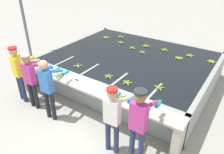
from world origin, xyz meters
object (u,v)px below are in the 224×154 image
at_px(worker_2, 48,85).
at_px(banana_bunch_floating_5, 127,83).
at_px(banana_bunch_floating_9, 106,37).
at_px(knife_0, 79,81).
at_px(banana_bunch_floating_0, 133,48).
at_px(banana_bunch_floating_3, 121,42).
at_px(worker_1, 31,77).
at_px(banana_bunch_floating_7, 212,61).
at_px(banana_bunch_floating_1, 179,58).
at_px(banana_bunch_floating_8, 109,76).
at_px(support_post_left, 26,30).
at_px(banana_bunch_ledge_0, 59,75).
at_px(worker_4, 139,120).
at_px(worker_0, 19,69).
at_px(banana_bunch_floating_6, 146,46).
at_px(banana_bunch_floating_12, 78,66).
at_px(banana_bunch_floating_13, 190,56).
at_px(banana_bunch_floating_2, 142,52).
at_px(banana_bunch_floating_10, 121,37).
at_px(worker_3, 113,114).
at_px(banana_bunch_floating_4, 159,88).
at_px(banana_bunch_ledge_1, 121,97).
at_px(banana_bunch_floating_11, 165,50).

height_order(worker_2, banana_bunch_floating_5, worker_2).
relative_size(banana_bunch_floating_9, knife_0, 0.80).
xyz_separation_m(banana_bunch_floating_0, banana_bunch_floating_3, (-0.62, 0.22, 0.00)).
height_order(worker_1, banana_bunch_floating_7, worker_1).
relative_size(banana_bunch_floating_1, banana_bunch_floating_8, 1.02).
bearing_deg(knife_0, support_post_left, 166.53).
xyz_separation_m(banana_bunch_floating_7, support_post_left, (-5.36, -2.43, 0.67)).
relative_size(banana_bunch_floating_3, banana_bunch_floating_8, 1.02).
bearing_deg(banana_bunch_ledge_0, worker_4, -10.94).
distance_m(worker_4, banana_bunch_floating_7, 3.75).
distance_m(worker_0, worker_4, 3.75).
height_order(worker_4, banana_bunch_floating_6, worker_4).
bearing_deg(banana_bunch_floating_3, banana_bunch_floating_12, -90.08).
distance_m(banana_bunch_floating_7, banana_bunch_ledge_0, 4.50).
bearing_deg(worker_4, banana_bunch_floating_8, 141.49).
xyz_separation_m(banana_bunch_floating_6, banana_bunch_floating_9, (-1.68, -0.05, 0.00)).
xyz_separation_m(banana_bunch_floating_3, banana_bunch_floating_13, (2.45, 0.23, -0.00)).
distance_m(banana_bunch_floating_2, banana_bunch_floating_10, 1.70).
bearing_deg(banana_bunch_floating_1, banana_bunch_floating_5, -104.33).
xyz_separation_m(banana_bunch_floating_10, banana_bunch_ledge_0, (0.31, -3.60, 0.00)).
distance_m(banana_bunch_floating_1, banana_bunch_floating_7, 0.94).
distance_m(worker_4, support_post_left, 5.08).
height_order(banana_bunch_floating_1, support_post_left, support_post_left).
xyz_separation_m(worker_3, banana_bunch_floating_0, (-1.47, 3.40, -0.03)).
height_order(banana_bunch_floating_4, banana_bunch_floating_7, same).
relative_size(worker_1, banana_bunch_floating_4, 5.70).
xyz_separation_m(worker_1, banana_bunch_floating_8, (1.66, 1.19, -0.01)).
distance_m(worker_2, support_post_left, 2.83).
height_order(banana_bunch_floating_5, banana_bunch_ledge_1, banana_bunch_ledge_1).
xyz_separation_m(worker_0, worker_3, (3.20, -0.11, -0.04)).
distance_m(worker_1, banana_bunch_floating_10, 4.08).
distance_m(banana_bunch_floating_9, support_post_left, 2.92).
xyz_separation_m(banana_bunch_floating_10, banana_bunch_floating_13, (2.80, -0.31, 0.00)).
relative_size(banana_bunch_floating_8, banana_bunch_floating_11, 0.98).
bearing_deg(worker_0, banana_bunch_floating_8, 27.96).
bearing_deg(banana_bunch_floating_0, worker_3, -66.56).
height_order(worker_3, banana_bunch_floating_9, worker_3).
bearing_deg(banana_bunch_floating_1, worker_4, -83.03).
height_order(banana_bunch_floating_8, banana_bunch_ledge_0, banana_bunch_ledge_0).
relative_size(banana_bunch_floating_2, banana_bunch_floating_6, 0.94).
distance_m(banana_bunch_floating_12, banana_bunch_ledge_1, 1.98).
bearing_deg(banana_bunch_floating_1, banana_bunch_ledge_1, -97.15).
relative_size(banana_bunch_floating_6, banana_bunch_floating_10, 1.01).
bearing_deg(banana_bunch_floating_7, worker_4, -97.33).
bearing_deg(banana_bunch_floating_10, banana_bunch_floating_13, -6.42).
height_order(knife_0, support_post_left, support_post_left).
bearing_deg(worker_3, banana_bunch_floating_11, 97.31).
height_order(banana_bunch_floating_5, banana_bunch_floating_10, same).
bearing_deg(banana_bunch_floating_6, banana_bunch_floating_1, -14.61).
distance_m(banana_bunch_floating_5, banana_bunch_floating_10, 3.52).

